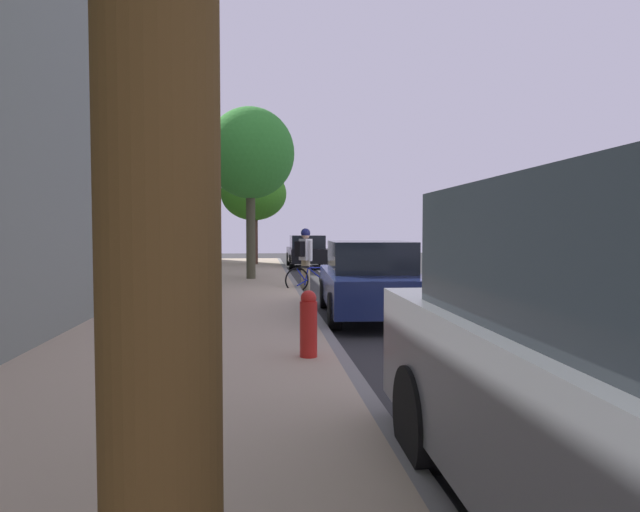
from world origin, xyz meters
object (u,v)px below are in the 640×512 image
Objects in this scene: street_tree_near_cyclist at (254,194)px; fire_hydrant at (309,323)px; bicycle_at_curb at (314,279)px; street_tree_mid_block at (250,154)px; parked_sedan_black_nearest at (307,251)px; cyclist_with_backpack at (305,252)px; parked_sedan_dark_blue_second at (370,280)px.

fire_hydrant is at bearing 92.67° from street_tree_near_cyclist.
street_tree_near_cyclist is at bearing -80.78° from bicycle_at_curb.
fire_hydrant is at bearing 94.59° from street_tree_mid_block.
parked_sedan_black_nearest reaches higher than bicycle_at_curb.
cyclist_with_backpack is 0.32× the size of street_tree_mid_block.
bicycle_at_curb is 8.62m from fire_hydrant.
street_tree_mid_block is at bearing -58.25° from bicycle_at_curb.
parked_sedan_dark_blue_second is 0.96× the size of street_tree_near_cyclist.
parked_sedan_dark_blue_second is 5.35× the size of fire_hydrant.
cyclist_with_backpack is at bearing 98.45° from street_tree_near_cyclist.
street_tree_mid_block is at bearing -71.80° from parked_sedan_dark_blue_second.
bicycle_at_curb is at bearing 121.75° from street_tree_mid_block.
street_tree_mid_block is at bearing -85.41° from fire_hydrant.
parked_sedan_dark_blue_second reaches higher than fire_hydrant.
bicycle_at_curb is at bearing -81.74° from parked_sedan_dark_blue_second.
cyclist_with_backpack is 4.33m from street_tree_mid_block.
street_tree_near_cyclist is at bearing -81.55° from cyclist_with_backpack.
street_tree_mid_block is 6.73× the size of fire_hydrant.
street_tree_mid_block is (2.49, -7.58, 3.52)m from parked_sedan_dark_blue_second.
bicycle_at_curb is 0.36× the size of street_tree_near_cyclist.
parked_sedan_dark_blue_second is at bearing 99.98° from cyclist_with_backpack.
street_tree_near_cyclist is (1.82, -11.20, 3.12)m from bicycle_at_curb.
street_tree_near_cyclist is 20.00m from fire_hydrant.
parked_sedan_dark_blue_second is 2.67× the size of bicycle_at_curb.
parked_sedan_black_nearest is 0.78× the size of street_tree_mid_block.
parked_sedan_black_nearest is 19.25m from fire_hydrant.
parked_sedan_dark_blue_second is 5.17m from cyclist_with_backpack.
street_tree_near_cyclist is at bearing -13.05° from parked_sedan_black_nearest.
street_tree_mid_block reaches higher than bicycle_at_curb.
parked_sedan_black_nearest is at bearing -93.80° from bicycle_at_curb.
parked_sedan_black_nearest is at bearing -94.77° from fire_hydrant.
cyclist_with_backpack reaches higher than parked_sedan_black_nearest.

